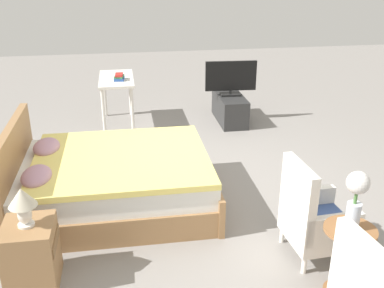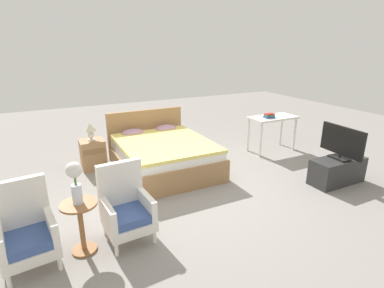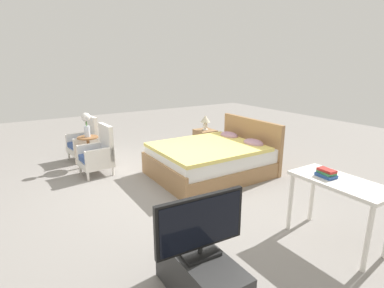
% 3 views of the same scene
% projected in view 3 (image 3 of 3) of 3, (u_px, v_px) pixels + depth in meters
% --- Properties ---
extents(ground_plane, '(16.00, 16.00, 0.00)m').
position_uv_depth(ground_plane, '(170.00, 190.00, 4.90)').
color(ground_plane, gray).
extents(bed, '(1.60, 2.05, 0.96)m').
position_uv_depth(bed, '(212.00, 159.00, 5.53)').
color(bed, '#997047').
rests_on(bed, ground_plane).
extents(armchair_by_window_left, '(0.60, 0.60, 0.92)m').
position_uv_depth(armchair_by_window_left, '(85.00, 142.00, 6.41)').
color(armchair_by_window_left, white).
rests_on(armchair_by_window_left, ground_plane).
extents(armchair_by_window_right, '(0.58, 0.58, 0.92)m').
position_uv_depth(armchair_by_window_right, '(98.00, 155.00, 5.54)').
color(armchair_by_window_right, white).
rests_on(armchair_by_window_right, ground_plane).
extents(side_table, '(0.40, 0.40, 0.61)m').
position_uv_depth(side_table, '(89.00, 148.00, 5.94)').
color(side_table, '#936038').
rests_on(side_table, ground_plane).
extents(flower_vase, '(0.17, 0.17, 0.48)m').
position_uv_depth(flower_vase, '(86.00, 122.00, 5.81)').
color(flower_vase, silver).
rests_on(flower_vase, side_table).
extents(nightstand, '(0.44, 0.41, 0.56)m').
position_uv_depth(nightstand, '(205.00, 142.00, 6.80)').
color(nightstand, '#997047').
rests_on(nightstand, ground_plane).
extents(table_lamp, '(0.22, 0.22, 0.33)m').
position_uv_depth(table_lamp, '(205.00, 121.00, 6.67)').
color(table_lamp, silver).
rests_on(table_lamp, nightstand).
extents(tv_stand, '(0.96, 0.40, 0.44)m').
position_uv_depth(tv_stand, '(200.00, 277.00, 2.61)').
color(tv_stand, '#2D2D2D').
rests_on(tv_stand, ground_plane).
extents(tv_flatscreen, '(0.22, 0.81, 0.55)m').
position_uv_depth(tv_flatscreen, '(200.00, 225.00, 2.47)').
color(tv_flatscreen, black).
rests_on(tv_flatscreen, tv_stand).
extents(vanity_desk, '(1.04, 0.52, 0.77)m').
position_uv_depth(vanity_desk, '(339.00, 190.00, 3.32)').
color(vanity_desk, silver).
rests_on(vanity_desk, ground_plane).
extents(book_stack, '(0.22, 0.16, 0.09)m').
position_uv_depth(book_stack, '(326.00, 173.00, 3.38)').
color(book_stack, '#284C8E').
rests_on(book_stack, vanity_desk).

